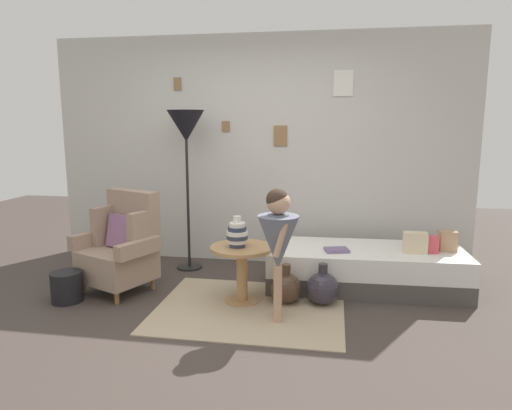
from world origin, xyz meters
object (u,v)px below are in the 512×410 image
object	(u,v)px
armchair	(122,246)
demijohn_near	(286,288)
person_child	(278,238)
demijohn_far	(323,288)
vase_striped	(237,234)
book_on_daybed	(337,250)
floor_lamp	(186,132)
magazine_basket	(67,287)
side_table	(242,262)
daybed	(365,268)

from	to	relation	value
armchair	demijohn_near	world-z (taller)	armchair
person_child	demijohn_far	bearing A→B (deg)	48.30
vase_striped	demijohn_far	world-z (taller)	vase_striped
book_on_daybed	demijohn_near	bearing A→B (deg)	-139.58
floor_lamp	demijohn_near	distance (m)	2.01
floor_lamp	vase_striped	bearing A→B (deg)	-50.54
person_child	magazine_basket	bearing A→B (deg)	177.66
book_on_daybed	demijohn_far	bearing A→B (deg)	-108.27
side_table	person_child	bearing A→B (deg)	-42.52
armchair	person_child	xyz separation A→B (m)	(1.58, -0.46, 0.27)
floor_lamp	demijohn_far	world-z (taller)	floor_lamp
vase_striped	floor_lamp	world-z (taller)	floor_lamp
daybed	armchair	bearing A→B (deg)	-169.03
book_on_daybed	magazine_basket	distance (m)	2.54
magazine_basket	side_table	bearing A→B (deg)	9.25
armchair	side_table	world-z (taller)	armchair
daybed	book_on_daybed	bearing A→B (deg)	-151.55
person_child	daybed	bearing A→B (deg)	50.22
armchair	book_on_daybed	world-z (taller)	armchair
book_on_daybed	magazine_basket	xyz separation A→B (m)	(-2.44, -0.68, -0.28)
armchair	demijohn_near	size ratio (longest dim) A/B	2.65
floor_lamp	demijohn_near	world-z (taller)	floor_lamp
daybed	person_child	bearing A→B (deg)	-129.78
side_table	magazine_basket	size ratio (longest dim) A/B	2.05
daybed	demijohn_far	bearing A→B (deg)	-128.20
side_table	floor_lamp	distance (m)	1.65
vase_striped	floor_lamp	xyz separation A→B (m)	(-0.75, 0.91, 0.88)
side_table	magazine_basket	distance (m)	1.63
armchair	demijohn_near	bearing A→B (deg)	-2.86
armchair	book_on_daybed	bearing A→B (deg)	8.28
demijohn_near	magazine_basket	bearing A→B (deg)	-171.41
person_child	vase_striped	bearing A→B (deg)	142.10
armchair	floor_lamp	xyz separation A→B (m)	(0.43, 0.77, 1.09)
vase_striped	book_on_daybed	bearing A→B (deg)	26.73
daybed	magazine_basket	size ratio (longest dim) A/B	6.87
vase_striped	floor_lamp	distance (m)	1.47
floor_lamp	person_child	distance (m)	1.87
side_table	magazine_basket	world-z (taller)	side_table
floor_lamp	daybed	bearing A→B (deg)	-9.23
book_on_daybed	armchair	bearing A→B (deg)	-171.72
vase_striped	book_on_daybed	world-z (taller)	vase_striped
floor_lamp	armchair	bearing A→B (deg)	-119.09
side_table	demijohn_far	xyz separation A→B (m)	(0.73, 0.06, -0.23)
person_child	demijohn_far	distance (m)	0.77
daybed	vase_striped	world-z (taller)	vase_striped
side_table	book_on_daybed	world-z (taller)	side_table
side_table	book_on_daybed	size ratio (longest dim) A/B	2.60
magazine_basket	demijohn_near	bearing A→B (deg)	8.59
armchair	floor_lamp	bearing A→B (deg)	60.91
vase_striped	magazine_basket	size ratio (longest dim) A/B	1.00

